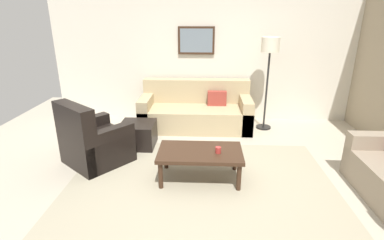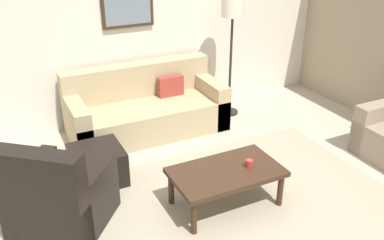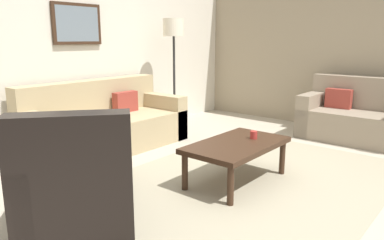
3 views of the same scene
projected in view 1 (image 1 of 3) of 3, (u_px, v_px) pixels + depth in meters
ground_plane at (200, 182)px, 3.92m from camera, size 8.00×8.00×0.00m
rear_partition at (204, 51)px, 5.89m from camera, size 6.00×0.12×2.80m
area_rug at (200, 182)px, 3.92m from camera, size 3.46×2.40×0.01m
couch_main at (196, 111)px, 5.79m from camera, size 2.08×0.93×0.88m
armchair_leather at (92, 144)px, 4.32m from camera, size 1.13×1.13×0.95m
ottoman at (138, 134)px, 4.94m from camera, size 0.56×0.56×0.40m
coffee_table at (200, 154)px, 3.89m from camera, size 1.10×0.64×0.41m
cup at (218, 150)px, 3.80m from camera, size 0.07×0.07×0.08m
lamp_standing at (270, 54)px, 5.30m from camera, size 0.32×0.32×1.71m
framed_artwork at (196, 41)px, 5.75m from camera, size 0.71×0.04×0.53m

